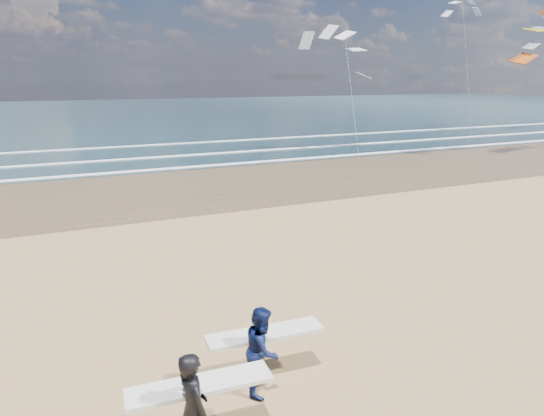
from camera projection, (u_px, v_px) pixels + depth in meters
name	position (u px, v px, depth m)	size (l,w,h in m)	color
wet_sand_strip	(429.00, 163.00, 31.94)	(220.00, 12.00, 0.01)	#4B3C28
ocean	(201.00, 111.00, 79.50)	(220.00, 100.00, 0.02)	#182D35
foam_breakers	(346.00, 144.00, 40.82)	(220.00, 11.70, 0.05)	white
surfer_near	(194.00, 406.00, 6.99)	(2.23, 1.04, 1.80)	black
surfer_far	(263.00, 348.00, 8.66)	(2.23, 1.19, 1.62)	#0B153F
kite_1	(350.00, 76.00, 34.92)	(6.36, 4.80, 9.69)	slate
kite_5	(466.00, 58.00, 49.25)	(4.81, 4.63, 14.20)	slate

